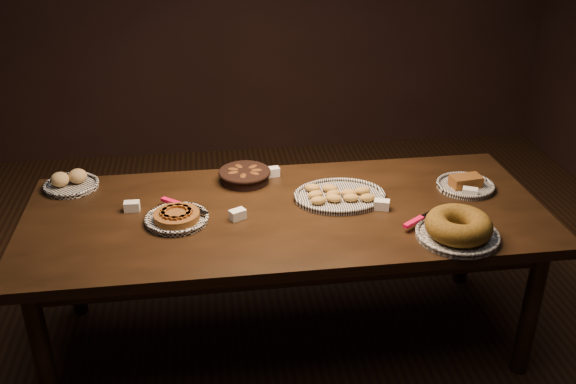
{
  "coord_description": "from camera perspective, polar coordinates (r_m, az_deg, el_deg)",
  "views": [
    {
      "loc": [
        -0.35,
        -2.58,
        2.17
      ],
      "look_at": [
        0.02,
        0.05,
        0.82
      ],
      "focal_mm": 40.0,
      "sensor_mm": 36.0,
      "label": 1
    }
  ],
  "objects": [
    {
      "name": "buffet_table",
      "position": [
        3.0,
        -0.16,
        -2.9
      ],
      "size": [
        2.4,
        1.0,
        0.75
      ],
      "color": "black",
      "rests_on": "ground"
    },
    {
      "name": "bread_roll_plate",
      "position": [
        3.34,
        -18.78,
        0.82
      ],
      "size": [
        0.27,
        0.27,
        0.08
      ],
      "rotation": [
        0.0,
        0.0,
        -0.37
      ],
      "color": "white",
      "rests_on": "buffet_table"
    },
    {
      "name": "apple_tart_plate",
      "position": [
        2.91,
        -9.85,
        -2.22
      ],
      "size": [
        0.29,
        0.33,
        0.06
      ],
      "rotation": [
        0.0,
        0.0,
        -0.14
      ],
      "color": "white",
      "rests_on": "buffet_table"
    },
    {
      "name": "tent_cards",
      "position": [
        3.03,
        1.06,
        -0.47
      ],
      "size": [
        1.67,
        0.49,
        0.04
      ],
      "color": "white",
      "rests_on": "buffet_table"
    },
    {
      "name": "ground",
      "position": [
        3.39,
        -0.15,
        -12.87
      ],
      "size": [
        5.0,
        5.0,
        0.0
      ],
      "primitive_type": "plane",
      "color": "black",
      "rests_on": "ground"
    },
    {
      "name": "bundt_cake_plate",
      "position": [
        2.82,
        14.88,
        -3.12
      ],
      "size": [
        0.4,
        0.42,
        0.11
      ],
      "rotation": [
        0.0,
        0.0,
        -0.2
      ],
      "color": "black",
      "rests_on": "buffet_table"
    },
    {
      "name": "madeleine_platter",
      "position": [
        3.07,
        4.55,
        -0.31
      ],
      "size": [
        0.44,
        0.35,
        0.05
      ],
      "rotation": [
        0.0,
        0.0,
        0.11
      ],
      "color": "black",
      "rests_on": "buffet_table"
    },
    {
      "name": "croissant_basket",
      "position": [
        3.23,
        -3.87,
        1.57
      ],
      "size": [
        0.27,
        0.27,
        0.07
      ],
      "rotation": [
        0.0,
        0.0,
        0.12
      ],
      "color": "black",
      "rests_on": "buffet_table"
    },
    {
      "name": "loaf_plate",
      "position": [
        3.28,
        15.49,
        0.65
      ],
      "size": [
        0.28,
        0.28,
        0.07
      ],
      "rotation": [
        0.0,
        0.0,
        0.12
      ],
      "color": "black",
      "rests_on": "buffet_table"
    }
  ]
}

